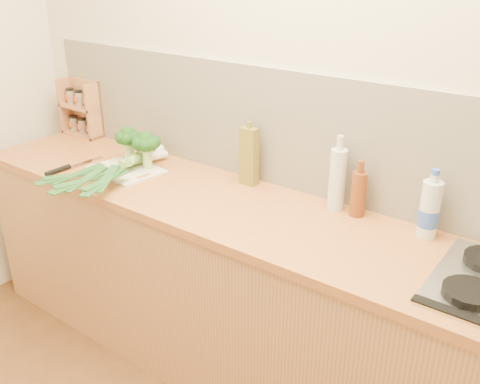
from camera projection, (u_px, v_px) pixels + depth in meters
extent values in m
plane|color=beige|center=(303.00, 104.00, 2.29)|extent=(3.50, 0.00, 3.50)
cube|color=silver|center=(300.00, 134.00, 2.34)|extent=(3.20, 0.02, 0.54)
cube|color=#B37E4A|center=(260.00, 305.00, 2.43)|extent=(3.20, 0.60, 0.86)
cube|color=#BD6F37|center=(262.00, 217.00, 2.25)|extent=(3.20, 0.62, 0.04)
cylinder|color=black|center=(470.00, 293.00, 1.67)|extent=(0.17, 0.17, 0.03)
cube|color=white|center=(126.00, 170.00, 2.67)|extent=(0.38, 0.30, 0.01)
cylinder|color=#A8C975|center=(129.00, 152.00, 2.75)|extent=(0.05, 0.05, 0.09)
sphere|color=#14390F|center=(128.00, 134.00, 2.71)|extent=(0.08, 0.08, 0.08)
sphere|color=#14390F|center=(133.00, 138.00, 2.69)|extent=(0.06, 0.06, 0.06)
sphere|color=#14390F|center=(135.00, 136.00, 2.72)|extent=(0.06, 0.06, 0.06)
sphere|color=#14390F|center=(132.00, 135.00, 2.74)|extent=(0.06, 0.06, 0.06)
sphere|color=#14390F|center=(126.00, 135.00, 2.74)|extent=(0.06, 0.06, 0.06)
sphere|color=#14390F|center=(121.00, 136.00, 2.72)|extent=(0.06, 0.06, 0.06)
sphere|color=#14390F|center=(121.00, 138.00, 2.69)|extent=(0.06, 0.06, 0.06)
sphere|color=#14390F|center=(127.00, 139.00, 2.68)|extent=(0.06, 0.06, 0.06)
cylinder|color=#A8C975|center=(147.00, 159.00, 2.66)|extent=(0.05, 0.05, 0.09)
sphere|color=#14390F|center=(146.00, 140.00, 2.62)|extent=(0.09, 0.09, 0.09)
sphere|color=#14390F|center=(152.00, 144.00, 2.60)|extent=(0.07, 0.07, 0.07)
sphere|color=#14390F|center=(154.00, 142.00, 2.63)|extent=(0.07, 0.07, 0.07)
sphere|color=#14390F|center=(150.00, 140.00, 2.65)|extent=(0.07, 0.07, 0.07)
sphere|color=#14390F|center=(144.00, 140.00, 2.65)|extent=(0.07, 0.07, 0.07)
sphere|color=#14390F|center=(138.00, 142.00, 2.63)|extent=(0.07, 0.07, 0.07)
sphere|color=#14390F|center=(139.00, 145.00, 2.60)|extent=(0.07, 0.07, 0.07)
sphere|color=#14390F|center=(145.00, 145.00, 2.58)|extent=(0.07, 0.07, 0.07)
cylinder|color=white|center=(156.00, 156.00, 2.77)|extent=(0.07, 0.13, 0.04)
cylinder|color=#84BC5E|center=(133.00, 161.00, 2.69)|extent=(0.08, 0.16, 0.04)
cube|color=#17421A|center=(76.00, 175.00, 2.53)|extent=(0.17, 0.29, 0.02)
cube|color=#17421A|center=(72.00, 176.00, 2.52)|extent=(0.14, 0.34, 0.01)
cube|color=#17421A|center=(78.00, 174.00, 2.53)|extent=(0.07, 0.28, 0.02)
cylinder|color=white|center=(153.00, 152.00, 2.77)|extent=(0.05, 0.13, 0.04)
cylinder|color=#84BC5E|center=(134.00, 160.00, 2.66)|extent=(0.05, 0.17, 0.04)
cube|color=#17421A|center=(85.00, 180.00, 2.42)|extent=(0.08, 0.30, 0.02)
cube|color=#17421A|center=(81.00, 181.00, 2.41)|extent=(0.07, 0.34, 0.01)
cube|color=#17421A|center=(86.00, 179.00, 2.43)|extent=(0.11, 0.28, 0.02)
cylinder|color=white|center=(146.00, 150.00, 2.75)|extent=(0.08, 0.12, 0.04)
cylinder|color=#84BC5E|center=(135.00, 158.00, 2.64)|extent=(0.09, 0.15, 0.04)
cube|color=#17421A|center=(106.00, 180.00, 2.38)|extent=(0.10, 0.30, 0.02)
cube|color=#17421A|center=(104.00, 181.00, 2.36)|extent=(0.17, 0.34, 0.01)
cube|color=#17421A|center=(107.00, 178.00, 2.39)|extent=(0.19, 0.26, 0.02)
cube|color=silver|center=(87.00, 162.00, 2.77)|extent=(0.04, 0.21, 0.00)
cylinder|color=black|center=(58.00, 170.00, 2.64)|extent=(0.03, 0.14, 0.03)
cube|color=#BB7A50|center=(86.00, 107.00, 3.16)|extent=(0.27, 0.02, 0.33)
cube|color=#BB7A50|center=(84.00, 134.00, 3.19)|extent=(0.27, 0.11, 0.02)
cube|color=#BB7A50|center=(80.00, 107.00, 3.12)|extent=(0.27, 0.11, 0.02)
cube|color=#BB7A50|center=(67.00, 105.00, 3.20)|extent=(0.02, 0.11, 0.33)
cube|color=#BB7A50|center=(95.00, 112.00, 3.06)|extent=(0.02, 0.11, 0.33)
cylinder|color=gray|center=(74.00, 124.00, 3.22)|extent=(0.04, 0.04, 0.08)
cylinder|color=gray|center=(83.00, 126.00, 3.17)|extent=(0.04, 0.04, 0.08)
cylinder|color=gray|center=(92.00, 129.00, 3.13)|extent=(0.04, 0.04, 0.08)
cylinder|color=gray|center=(70.00, 97.00, 3.15)|extent=(0.04, 0.04, 0.08)
cylinder|color=gray|center=(79.00, 99.00, 3.11)|extent=(0.04, 0.04, 0.08)
cylinder|color=gray|center=(88.00, 101.00, 3.06)|extent=(0.04, 0.04, 0.08)
cube|color=olive|center=(249.00, 156.00, 2.46)|extent=(0.08, 0.05, 0.27)
cylinder|color=olive|center=(249.00, 125.00, 2.40)|extent=(0.02, 0.02, 0.03)
cylinder|color=silver|center=(337.00, 180.00, 2.22)|extent=(0.07, 0.07, 0.26)
cylinder|color=silver|center=(340.00, 143.00, 2.15)|extent=(0.03, 0.03, 0.06)
cylinder|color=brown|center=(358.00, 194.00, 2.18)|extent=(0.06, 0.06, 0.19)
cylinder|color=brown|center=(361.00, 167.00, 2.13)|extent=(0.03, 0.03, 0.05)
cylinder|color=silver|center=(429.00, 209.00, 2.01)|extent=(0.08, 0.08, 0.23)
cylinder|color=silver|center=(435.00, 178.00, 1.96)|extent=(0.03, 0.03, 0.03)
cylinder|color=blue|center=(428.00, 217.00, 2.02)|extent=(0.08, 0.08, 0.07)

